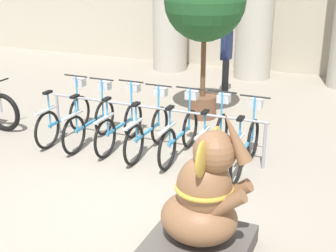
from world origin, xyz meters
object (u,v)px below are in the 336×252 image
object	(u,v)px
bicycle_2	(121,124)
bicycle_6	(246,145)
elephant_statue	(203,210)
potted_tree	(205,5)
bicycle_3	(148,130)
bicycle_4	(180,133)
person_pedestrian	(226,51)
bicycle_1	(91,121)
bicycle_0	(65,117)
bicycle_5	(213,138)

from	to	relation	value
bicycle_2	bicycle_6	bearing A→B (deg)	-1.86
elephant_statue	potted_tree	world-z (taller)	potted_tree
bicycle_2	bicycle_3	distance (m)	0.55
bicycle_4	person_pedestrian	bearing A→B (deg)	95.88
potted_tree	bicycle_6	bearing A→B (deg)	-55.63
bicycle_2	person_pedestrian	world-z (taller)	person_pedestrian
bicycle_1	bicycle_3	bearing A→B (deg)	0.77
elephant_statue	bicycle_3	bearing A→B (deg)	126.73
bicycle_0	bicycle_2	xyz separation A→B (m)	(1.10, 0.05, 0.00)
person_pedestrian	potted_tree	world-z (taller)	potted_tree
potted_tree	person_pedestrian	bearing A→B (deg)	91.54
bicycle_5	bicycle_6	world-z (taller)	same
bicycle_1	bicycle_2	bearing A→B (deg)	7.61
bicycle_4	bicycle_6	distance (m)	1.10
bicycle_5	elephant_statue	bearing A→B (deg)	-74.41
bicycle_0	bicycle_6	distance (m)	3.31
bicycle_1	elephant_statue	distance (m)	3.75
bicycle_1	potted_tree	distance (m)	3.09
bicycle_0	bicycle_1	world-z (taller)	same
elephant_statue	potted_tree	size ratio (longest dim) A/B	0.56
bicycle_6	elephant_statue	world-z (taller)	elephant_statue
bicycle_1	bicycle_5	bearing A→B (deg)	1.93
bicycle_3	elephant_statue	xyz separation A→B (m)	(1.79, -2.39, 0.18)
bicycle_5	potted_tree	world-z (taller)	potted_tree
bicycle_1	bicycle_2	xyz separation A→B (m)	(0.55, 0.07, 0.00)
bicycle_0	bicycle_5	distance (m)	2.76
bicycle_0	person_pedestrian	distance (m)	4.31
bicycle_5	bicycle_2	bearing A→B (deg)	-179.97
bicycle_2	potted_tree	size ratio (longest dim) A/B	0.53
bicycle_1	bicycle_2	distance (m)	0.56
person_pedestrian	potted_tree	size ratio (longest dim) A/B	0.56
bicycle_5	potted_tree	bearing A→B (deg)	113.69
bicycle_0	bicycle_2	distance (m)	1.10
person_pedestrian	bicycle_3	bearing A→B (deg)	-92.32
bicycle_3	potted_tree	xyz separation A→B (m)	(0.20, 2.11, 1.83)
bicycle_3	bicycle_4	xyz separation A→B (m)	(0.55, 0.04, 0.00)
bicycle_0	elephant_statue	xyz separation A→B (m)	(3.44, -2.40, 0.18)
bicycle_5	elephant_statue	size ratio (longest dim) A/B	0.95
bicycle_4	elephant_statue	xyz separation A→B (m)	(1.24, -2.43, 0.18)
bicycle_5	bicycle_1	bearing A→B (deg)	-178.07
bicycle_1	bicycle_5	distance (m)	2.21
bicycle_4	elephant_statue	size ratio (longest dim) A/B	0.95
bicycle_1	bicycle_4	xyz separation A→B (m)	(1.65, 0.05, 0.00)
bicycle_1	bicycle_6	distance (m)	2.75
bicycle_4	potted_tree	bearing A→B (deg)	99.53
bicycle_5	bicycle_6	distance (m)	0.56
bicycle_0	potted_tree	xyz separation A→B (m)	(1.86, 2.10, 1.83)
bicycle_4	elephant_statue	distance (m)	2.73
person_pedestrian	potted_tree	bearing A→B (deg)	-88.46
bicycle_0	bicycle_4	bearing A→B (deg)	0.86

